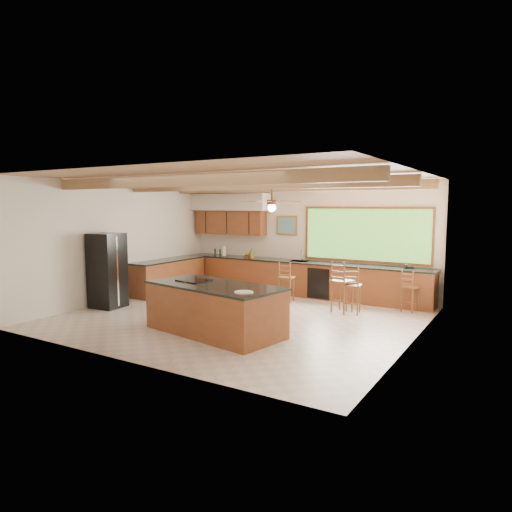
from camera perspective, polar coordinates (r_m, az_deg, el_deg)
The scene contains 9 objects.
ground at distance 9.96m, azimuth -2.02°, elevation -7.66°, with size 7.20×7.20×0.00m, color #BCAC9C.
room_shell at distance 10.30m, azimuth -0.86°, elevation 5.26°, with size 7.27×6.54×3.02m.
counter_run at distance 12.39m, azimuth 1.21°, elevation -2.68°, with size 7.12×3.10×1.23m.
island at distance 8.72m, azimuth -5.21°, elevation -6.55°, with size 2.86×1.71×0.96m.
refrigerator at distance 11.31m, azimuth -18.09°, elevation -1.73°, with size 0.75×0.74×1.76m.
bar_stool_a at distance 11.41m, azimuth 3.71°, elevation -2.78°, with size 0.42×0.42×1.01m.
bar_stool_b at distance 10.34m, azimuth 11.84°, elevation -3.73°, with size 0.44×0.44×1.06m.
bar_stool_c at distance 10.40m, azimuth 10.60°, elevation -3.23°, with size 0.51×0.51×1.18m.
bar_stool_d at distance 10.87m, azimuth 18.69°, elevation -3.75°, with size 0.43×0.43×0.95m.
Camera 1 is at (5.31, -8.07, 2.42)m, focal length 32.00 mm.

